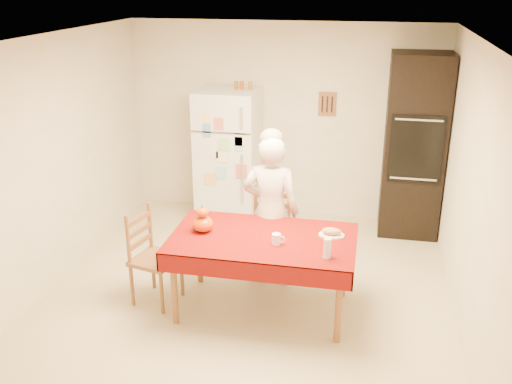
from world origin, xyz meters
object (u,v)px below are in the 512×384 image
(dining_table, at_px, (263,244))
(chair_far, at_px, (271,228))
(coffee_mug, at_px, (276,239))
(pumpkin_lower, at_px, (203,224))
(chair_left, at_px, (150,253))
(refrigerator, at_px, (229,156))
(seated_woman, at_px, (271,211))
(oven_cabinet, at_px, (414,146))
(wine_glass, at_px, (327,248))
(bread_plate, at_px, (331,235))

(dining_table, xyz_separation_m, chair_far, (-0.06, 0.76, -0.18))
(coffee_mug, height_order, pumpkin_lower, pumpkin_lower)
(chair_far, relative_size, coffee_mug, 9.50)
(coffee_mug, bearing_deg, pumpkin_lower, 169.44)
(chair_far, distance_m, coffee_mug, 0.95)
(chair_left, bearing_deg, refrigerator, 6.22)
(seated_woman, bearing_deg, pumpkin_lower, 45.81)
(dining_table, height_order, pumpkin_lower, pumpkin_lower)
(dining_table, distance_m, pumpkin_lower, 0.59)
(chair_far, bearing_deg, chair_left, -144.84)
(chair_far, height_order, pumpkin_lower, chair_far)
(coffee_mug, bearing_deg, refrigerator, 114.28)
(oven_cabinet, height_order, chair_left, oven_cabinet)
(pumpkin_lower, relative_size, wine_glass, 1.12)
(oven_cabinet, relative_size, coffee_mug, 22.00)
(bread_plate, bearing_deg, chair_left, -173.78)
(oven_cabinet, relative_size, bread_plate, 9.17)
(coffee_mug, bearing_deg, bread_plate, 29.51)
(chair_far, distance_m, seated_woman, 0.36)
(pumpkin_lower, bearing_deg, wine_glass, -14.06)
(wine_glass, bearing_deg, refrigerator, 121.68)
(refrigerator, bearing_deg, oven_cabinet, 1.18)
(seated_woman, xyz_separation_m, wine_glass, (0.64, -0.82, 0.06))
(coffee_mug, xyz_separation_m, wine_glass, (0.47, -0.16, 0.04))
(chair_far, xyz_separation_m, pumpkin_lower, (-0.52, -0.74, 0.33))
(seated_woman, bearing_deg, oven_cabinet, -130.07)
(pumpkin_lower, distance_m, wine_glass, 1.23)
(dining_table, distance_m, seated_woman, 0.55)
(oven_cabinet, height_order, pumpkin_lower, oven_cabinet)
(oven_cabinet, bearing_deg, bread_plate, -112.20)
(pumpkin_lower, height_order, bread_plate, pumpkin_lower)
(oven_cabinet, xyz_separation_m, dining_table, (-1.43, -2.14, -0.41))
(chair_left, bearing_deg, bread_plate, -70.82)
(pumpkin_lower, bearing_deg, dining_table, -1.85)
(refrigerator, xyz_separation_m, dining_table, (0.85, -2.09, -0.16))
(oven_cabinet, relative_size, chair_far, 2.32)
(dining_table, bearing_deg, bread_plate, 13.73)
(oven_cabinet, bearing_deg, coffee_mug, -119.62)
(chair_left, bearing_deg, wine_glass, -85.08)
(oven_cabinet, bearing_deg, seated_woman, -132.30)
(chair_left, distance_m, pumpkin_lower, 0.62)
(chair_left, height_order, seated_woman, seated_woman)
(chair_left, distance_m, bread_plate, 1.75)
(dining_table, relative_size, wine_glass, 9.66)
(chair_left, xyz_separation_m, pumpkin_lower, (0.53, 0.06, 0.33))
(seated_woman, xyz_separation_m, pumpkin_lower, (-0.55, -0.53, 0.04))
(chair_left, height_order, pumpkin_lower, chair_left)
(seated_woman, bearing_deg, dining_table, 94.80)
(refrigerator, height_order, bread_plate, refrigerator)
(chair_far, bearing_deg, wine_glass, -59.44)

